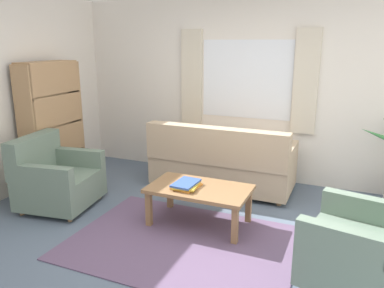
{
  "coord_description": "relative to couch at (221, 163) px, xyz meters",
  "views": [
    {
      "loc": [
        1.45,
        -3.14,
        1.97
      ],
      "look_at": [
        -0.2,
        0.7,
        0.85
      ],
      "focal_mm": 35.64,
      "sensor_mm": 36.0,
      "label": 1
    }
  ],
  "objects": [
    {
      "name": "ground_plane",
      "position": [
        0.14,
        -1.55,
        -0.37
      ],
      "size": [
        6.24,
        6.24,
        0.0
      ],
      "primitive_type": "plane",
      "color": "slate"
    },
    {
      "name": "wall_back",
      "position": [
        0.14,
        0.71,
        0.93
      ],
      "size": [
        5.32,
        0.12,
        2.6
      ],
      "primitive_type": "cube",
      "color": "silver",
      "rests_on": "ground_plane"
    },
    {
      "name": "window_with_curtains",
      "position": [
        0.14,
        0.62,
        1.08
      ],
      "size": [
        1.98,
        0.07,
        1.4
      ],
      "color": "white"
    },
    {
      "name": "area_rug",
      "position": [
        0.14,
        -1.55,
        -0.36
      ],
      "size": [
        2.25,
        1.63,
        0.01
      ],
      "primitive_type": "cube",
      "color": "#604C6B",
      "rests_on": "ground_plane"
    },
    {
      "name": "couch",
      "position": [
        0.0,
        0.0,
        0.0
      ],
      "size": [
        1.9,
        0.82,
        0.92
      ],
      "rotation": [
        0.0,
        0.0,
        3.14
      ],
      "color": "tan",
      "rests_on": "ground_plane"
    },
    {
      "name": "armchair_left",
      "position": [
        -1.67,
        -1.33,
        -0.01
      ],
      "size": [
        0.93,
        0.95,
        0.88
      ],
      "rotation": [
        0.0,
        0.0,
        1.72
      ],
      "color": "slate",
      "rests_on": "ground_plane"
    },
    {
      "name": "armchair_right",
      "position": [
        1.8,
        -1.57,
        -0.01
      ],
      "size": [
        0.97,
        0.98,
        0.88
      ],
      "rotation": [
        0.0,
        0.0,
        -1.77
      ],
      "color": "slate",
      "rests_on": "ground_plane"
    },
    {
      "name": "coffee_table",
      "position": [
        0.13,
        -1.09,
        0.01
      ],
      "size": [
        1.1,
        0.64,
        0.44
      ],
      "color": "olive",
      "rests_on": "ground_plane"
    },
    {
      "name": "book_stack_on_table",
      "position": [
        0.0,
        -1.15,
        0.1
      ],
      "size": [
        0.28,
        0.35,
        0.06
      ],
      "color": "orange",
      "rests_on": "coffee_table"
    },
    {
      "name": "bookshelf",
      "position": [
        -2.21,
        -0.67,
        0.51
      ],
      "size": [
        0.3,
        0.94,
        1.72
      ],
      "rotation": [
        0.0,
        0.0,
        -1.57
      ],
      "color": "#A87F56",
      "rests_on": "ground_plane"
    }
  ]
}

